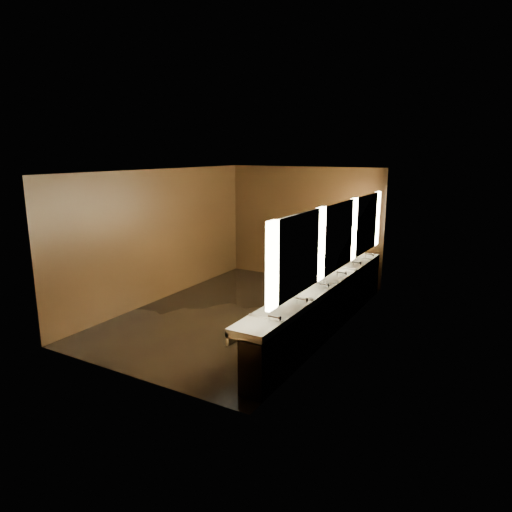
{
  "coord_description": "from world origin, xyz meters",
  "views": [
    {
      "loc": [
        4.56,
        -7.3,
        3.15
      ],
      "look_at": [
        0.36,
        0.0,
        1.22
      ],
      "focal_mm": 32.0,
      "sensor_mm": 36.0,
      "label": 1
    }
  ],
  "objects": [
    {
      "name": "floor",
      "position": [
        0.0,
        0.0,
        0.0
      ],
      "size": [
        6.0,
        6.0,
        0.0
      ],
      "primitive_type": "plane",
      "color": "black",
      "rests_on": "ground"
    },
    {
      "name": "wall_front",
      "position": [
        0.0,
        -3.0,
        1.4
      ],
      "size": [
        4.0,
        0.02,
        2.8
      ],
      "primitive_type": "cube",
      "color": "black",
      "rests_on": "floor"
    },
    {
      "name": "ceiling",
      "position": [
        0.0,
        0.0,
        2.8
      ],
      "size": [
        4.0,
        6.0,
        0.02
      ],
      "primitive_type": "cube",
      "color": "#2D2D2B",
      "rests_on": "wall_back"
    },
    {
      "name": "trash_bin",
      "position": [
        1.58,
        -1.22,
        0.3
      ],
      "size": [
        0.41,
        0.41,
        0.61
      ],
      "primitive_type": "cylinder",
      "rotation": [
        0.0,
        0.0,
        -0.04
      ],
      "color": "black",
      "rests_on": "floor"
    },
    {
      "name": "sink_counter",
      "position": [
        1.79,
        0.0,
        0.5
      ],
      "size": [
        0.55,
        5.4,
        1.01
      ],
      "color": "black",
      "rests_on": "floor"
    },
    {
      "name": "wall_right",
      "position": [
        2.0,
        0.0,
        1.4
      ],
      "size": [
        0.02,
        6.0,
        2.8
      ],
      "primitive_type": "cube",
      "color": "black",
      "rests_on": "floor"
    },
    {
      "name": "mirror_band",
      "position": [
        1.98,
        -0.0,
        1.75
      ],
      "size": [
        0.06,
        5.03,
        1.15
      ],
      "color": "#FFF3C1",
      "rests_on": "wall_right"
    },
    {
      "name": "wall_left",
      "position": [
        -2.0,
        0.0,
        1.4
      ],
      "size": [
        0.02,
        6.0,
        2.8
      ],
      "primitive_type": "cube",
      "color": "black",
      "rests_on": "floor"
    },
    {
      "name": "wall_back",
      "position": [
        0.0,
        3.0,
        1.4
      ],
      "size": [
        4.0,
        0.02,
        2.8
      ],
      "primitive_type": "cube",
      "color": "black",
      "rests_on": "floor"
    },
    {
      "name": "person",
      "position": [
        1.06,
        -0.24,
        0.74
      ],
      "size": [
        0.53,
        0.63,
        1.47
      ],
      "primitive_type": "imported",
      "rotation": [
        0.0,
        0.0,
        -1.97
      ],
      "color": "#9AC4E5",
      "rests_on": "floor"
    }
  ]
}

